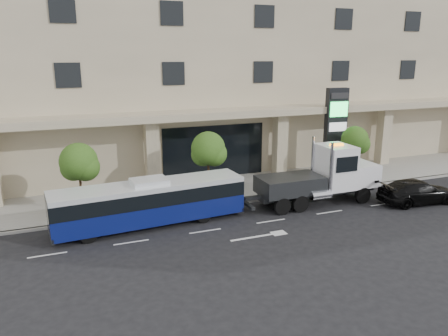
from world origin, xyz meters
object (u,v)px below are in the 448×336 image
at_px(tow_truck, 324,177).
at_px(black_sedan, 417,192).
at_px(signage_pylon, 335,131).
at_px(city_bus, 150,202).

xyz_separation_m(tow_truck, black_sedan, (5.63, -2.26, -0.97)).
bearing_deg(signage_pylon, tow_truck, -125.50).
bearing_deg(tow_truck, black_sedan, -21.32).
bearing_deg(city_bus, black_sedan, -12.82).
relative_size(city_bus, black_sedan, 2.06).
distance_m(city_bus, black_sedan, 17.00).
xyz_separation_m(city_bus, signage_pylon, (15.53, 4.90, 2.18)).
height_order(black_sedan, signage_pylon, signage_pylon).
xyz_separation_m(tow_truck, signage_pylon, (4.36, 5.14, 1.83)).
xyz_separation_m(black_sedan, signage_pylon, (-1.27, 7.40, 2.79)).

